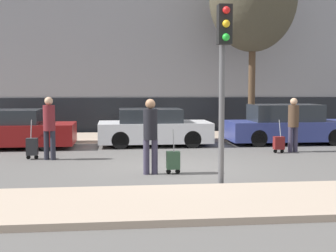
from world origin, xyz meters
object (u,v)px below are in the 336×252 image
(trolley_right, at_px, (279,143))
(traffic_light, at_px, (223,59))
(parked_car_1, at_px, (154,128))
(pedestrian_center, at_px, (150,131))
(parked_car_0, at_px, (9,130))
(trolley_center, at_px, (173,160))
(parked_car_2, at_px, (288,126))
(pedestrian_right, at_px, (293,121))
(trolley_left, at_px, (32,147))
(pedestrian_left, at_px, (49,124))

(trolley_right, bearing_deg, traffic_light, -121.69)
(parked_car_1, xyz_separation_m, pedestrian_center, (-0.52, -5.45, 0.42))
(trolley_right, bearing_deg, pedestrian_center, -144.26)
(parked_car_0, height_order, trolley_center, parked_car_0)
(parked_car_1, bearing_deg, traffic_light, -83.07)
(parked_car_1, height_order, parked_car_2, parked_car_2)
(pedestrian_right, bearing_deg, pedestrian_center, -162.92)
(parked_car_0, relative_size, parked_car_2, 0.96)
(parked_car_0, bearing_deg, trolley_center, -46.26)
(trolley_left, xyz_separation_m, traffic_light, (4.63, -4.35, 2.32))
(traffic_light, bearing_deg, pedestrian_center, 129.91)
(parked_car_2, xyz_separation_m, pedestrian_center, (-5.49, -5.39, 0.37))
(trolley_left, bearing_deg, parked_car_2, 17.11)
(pedestrian_left, distance_m, pedestrian_right, 7.62)
(pedestrian_left, xyz_separation_m, trolley_center, (3.28, -2.54, -0.71))
(pedestrian_left, bearing_deg, trolley_right, 22.07)
(parked_car_2, xyz_separation_m, trolley_center, (-4.94, -5.40, -0.34))
(pedestrian_left, bearing_deg, parked_car_1, 59.28)
(parked_car_1, height_order, pedestrian_right, pedestrian_right)
(parked_car_2, distance_m, trolley_center, 7.32)
(trolley_center, bearing_deg, pedestrian_right, 37.35)
(trolley_center, bearing_deg, trolley_right, 39.59)
(parked_car_0, xyz_separation_m, trolley_right, (8.78, -2.11, -0.31))
(trolley_right, bearing_deg, pedestrian_left, -175.30)
(pedestrian_left, bearing_deg, parked_car_0, 140.14)
(parked_car_0, bearing_deg, parked_car_1, 2.60)
(pedestrian_center, height_order, trolley_right, pedestrian_center)
(trolley_left, distance_m, trolley_right, 7.59)
(parked_car_1, height_order, traffic_light, traffic_light)
(parked_car_0, xyz_separation_m, parked_car_1, (4.98, 0.23, -0.00))
(trolley_left, bearing_deg, pedestrian_center, -39.68)
(parked_car_0, bearing_deg, parked_car_2, 0.96)
(pedestrian_center, distance_m, pedestrian_right, 5.85)
(parked_car_2, bearing_deg, trolley_right, -117.05)
(pedestrian_left, relative_size, traffic_light, 0.48)
(pedestrian_left, distance_m, pedestrian_center, 3.72)
(parked_car_1, xyz_separation_m, trolley_right, (3.81, -2.33, -0.31))
(pedestrian_left, xyz_separation_m, pedestrian_right, (7.58, 0.74, -0.05))
(trolley_left, xyz_separation_m, pedestrian_right, (8.10, 0.58, 0.63))
(traffic_light, bearing_deg, pedestrian_left, 134.46)
(pedestrian_center, distance_m, trolley_right, 5.38)
(parked_car_0, bearing_deg, trolley_right, -13.50)
(pedestrian_center, bearing_deg, pedestrian_left, -42.02)
(parked_car_1, bearing_deg, pedestrian_left, -138.09)
(parked_car_1, relative_size, trolley_center, 3.65)
(parked_car_1, relative_size, traffic_light, 1.05)
(parked_car_1, xyz_separation_m, traffic_light, (0.86, -7.10, 2.06))
(parked_car_0, distance_m, pedestrian_left, 3.22)
(parked_car_2, height_order, pedestrian_right, pedestrian_right)
(pedestrian_left, relative_size, pedestrian_center, 1.00)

